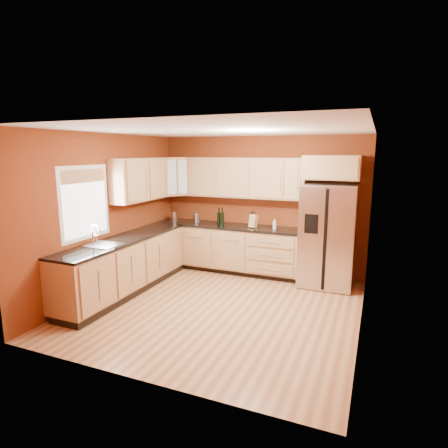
# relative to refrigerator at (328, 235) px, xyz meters

# --- Properties ---
(floor) EXTENTS (4.00, 4.00, 0.00)m
(floor) POSITION_rel_refrigerator_xyz_m (-1.35, -1.62, -0.89)
(floor) COLOR #9A5F3B
(floor) RESTS_ON ground
(ceiling) EXTENTS (4.00, 4.00, 0.00)m
(ceiling) POSITION_rel_refrigerator_xyz_m (-1.35, -1.62, 1.71)
(ceiling) COLOR silver
(ceiling) RESTS_ON wall_back
(wall_back) EXTENTS (4.00, 0.04, 2.60)m
(wall_back) POSITION_rel_refrigerator_xyz_m (-1.35, 0.38, 0.41)
(wall_back) COLOR maroon
(wall_back) RESTS_ON floor
(wall_front) EXTENTS (4.00, 0.04, 2.60)m
(wall_front) POSITION_rel_refrigerator_xyz_m (-1.35, -3.62, 0.41)
(wall_front) COLOR maroon
(wall_front) RESTS_ON floor
(wall_left) EXTENTS (0.04, 4.00, 2.60)m
(wall_left) POSITION_rel_refrigerator_xyz_m (-3.35, -1.62, 0.41)
(wall_left) COLOR maroon
(wall_left) RESTS_ON floor
(wall_right) EXTENTS (0.04, 4.00, 2.60)m
(wall_right) POSITION_rel_refrigerator_xyz_m (0.65, -1.62, 0.41)
(wall_right) COLOR maroon
(wall_right) RESTS_ON floor
(base_cabinets_back) EXTENTS (2.90, 0.60, 0.88)m
(base_cabinets_back) POSITION_rel_refrigerator_xyz_m (-1.90, 0.07, -0.45)
(base_cabinets_back) COLOR #A1724E
(base_cabinets_back) RESTS_ON floor
(base_cabinets_left) EXTENTS (0.60, 2.80, 0.88)m
(base_cabinets_left) POSITION_rel_refrigerator_xyz_m (-3.05, -1.62, -0.45)
(base_cabinets_left) COLOR #A1724E
(base_cabinets_left) RESTS_ON floor
(countertop_back) EXTENTS (2.90, 0.62, 0.04)m
(countertop_back) POSITION_rel_refrigerator_xyz_m (-1.90, 0.06, 0.01)
(countertop_back) COLOR black
(countertop_back) RESTS_ON base_cabinets_back
(countertop_left) EXTENTS (0.62, 2.80, 0.04)m
(countertop_left) POSITION_rel_refrigerator_xyz_m (-3.04, -1.62, 0.01)
(countertop_left) COLOR black
(countertop_left) RESTS_ON base_cabinets_left
(upper_cabinets_back) EXTENTS (2.30, 0.33, 0.75)m
(upper_cabinets_back) POSITION_rel_refrigerator_xyz_m (-1.60, 0.21, 0.94)
(upper_cabinets_back) COLOR #A1724E
(upper_cabinets_back) RESTS_ON wall_back
(upper_cabinets_left) EXTENTS (0.33, 1.35, 0.75)m
(upper_cabinets_left) POSITION_rel_refrigerator_xyz_m (-3.19, -0.90, 0.94)
(upper_cabinets_left) COLOR #A1724E
(upper_cabinets_left) RESTS_ON wall_left
(corner_upper_cabinet) EXTENTS (0.67, 0.67, 0.75)m
(corner_upper_cabinet) POSITION_rel_refrigerator_xyz_m (-3.02, 0.04, 0.94)
(corner_upper_cabinet) COLOR #A1724E
(corner_upper_cabinet) RESTS_ON wall_back
(over_fridge_cabinet) EXTENTS (0.92, 0.60, 0.40)m
(over_fridge_cabinet) POSITION_rel_refrigerator_xyz_m (0.00, 0.07, 1.16)
(over_fridge_cabinet) COLOR #A1724E
(over_fridge_cabinet) RESTS_ON wall_back
(refrigerator) EXTENTS (0.90, 0.75, 1.78)m
(refrigerator) POSITION_rel_refrigerator_xyz_m (0.00, 0.00, 0.00)
(refrigerator) COLOR #A7A7AB
(refrigerator) RESTS_ON floor
(window) EXTENTS (0.03, 0.90, 1.00)m
(window) POSITION_rel_refrigerator_xyz_m (-3.33, -2.12, 0.66)
(window) COLOR white
(window) RESTS_ON wall_left
(sink_faucet) EXTENTS (0.50, 0.42, 0.30)m
(sink_faucet) POSITION_rel_refrigerator_xyz_m (-3.04, -2.12, 0.18)
(sink_faucet) COLOR silver
(sink_faucet) RESTS_ON countertop_left
(canister_left) EXTENTS (0.17, 0.17, 0.21)m
(canister_left) POSITION_rel_refrigerator_xyz_m (-2.55, 0.06, 0.13)
(canister_left) COLOR #A7A7AB
(canister_left) RESTS_ON countertop_back
(canister_right) EXTENTS (0.13, 0.13, 0.20)m
(canister_right) POSITION_rel_refrigerator_xyz_m (-3.04, 0.03, 0.13)
(canister_right) COLOR #A7A7AB
(canister_right) RESTS_ON countertop_back
(wine_bottle_a) EXTENTS (0.10, 0.10, 0.35)m
(wine_bottle_a) POSITION_rel_refrigerator_xyz_m (-1.97, -0.01, 0.20)
(wine_bottle_a) COLOR black
(wine_bottle_a) RESTS_ON countertop_back
(wine_bottle_b) EXTENTS (0.07, 0.07, 0.32)m
(wine_bottle_b) POSITION_rel_refrigerator_xyz_m (-2.07, 0.06, 0.19)
(wine_bottle_b) COLOR black
(wine_bottle_b) RESTS_ON countertop_back
(knife_block) EXTENTS (0.15, 0.14, 0.25)m
(knife_block) POSITION_rel_refrigerator_xyz_m (-1.36, 0.04, 0.15)
(knife_block) COLOR tan
(knife_block) RESTS_ON countertop_back
(soap_dispenser) EXTENTS (0.07, 0.07, 0.19)m
(soap_dispenser) POSITION_rel_refrigerator_xyz_m (-0.95, 0.02, 0.13)
(soap_dispenser) COLOR silver
(soap_dispenser) RESTS_ON countertop_back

